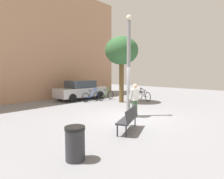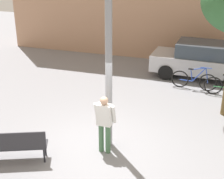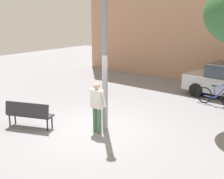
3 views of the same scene
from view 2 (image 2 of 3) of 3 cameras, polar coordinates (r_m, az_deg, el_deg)
ground_plane at (r=9.70m, az=-2.06°, el=-9.73°), size 36.00×36.00×0.00m
lamppost at (r=8.69m, az=-0.57°, el=5.96°), size 0.28×0.28×5.07m
person_by_lamppost at (r=9.02m, az=-1.29°, el=-5.34°), size 0.60×0.30×1.67m
park_bench at (r=9.16m, az=-16.08°, el=-8.90°), size 1.66×1.05×0.92m
bicycle_blue at (r=13.72m, az=13.75°, el=1.56°), size 1.81×0.15×0.97m
parked_car_silver at (r=14.98m, az=14.95°, el=4.85°), size 4.27×1.97×1.55m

